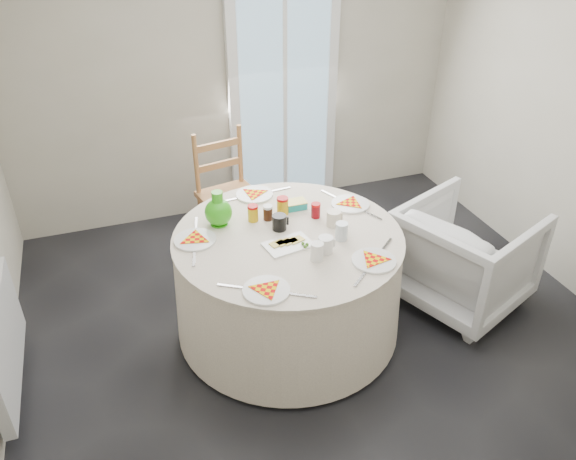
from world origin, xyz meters
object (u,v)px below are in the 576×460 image
object	(u,v)px
radiator	(4,342)
wooden_chair	(230,200)
armchair	(465,255)
green_pitcher	(218,209)
table	(288,284)

from	to	relation	value
radiator	wooden_chair	bearing A→B (deg)	33.13
armchair	green_pitcher	world-z (taller)	green_pitcher
table	green_pitcher	world-z (taller)	green_pitcher
table	green_pitcher	xyz separation A→B (m)	(-0.38, 0.28, 0.49)
green_pitcher	radiator	bearing A→B (deg)	-146.73
radiator	wooden_chair	world-z (taller)	wooden_chair
table	wooden_chair	world-z (taller)	wooden_chair
table	green_pitcher	distance (m)	0.68
table	wooden_chair	xyz separation A→B (m)	(-0.11, 1.10, 0.09)
green_pitcher	armchair	bearing A→B (deg)	8.80
wooden_chair	green_pitcher	size ratio (longest dim) A/B	4.38
wooden_chair	armchair	distance (m)	1.87
radiator	green_pitcher	world-z (taller)	green_pitcher
table	wooden_chair	bearing A→B (deg)	95.77
wooden_chair	radiator	bearing A→B (deg)	-158.23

